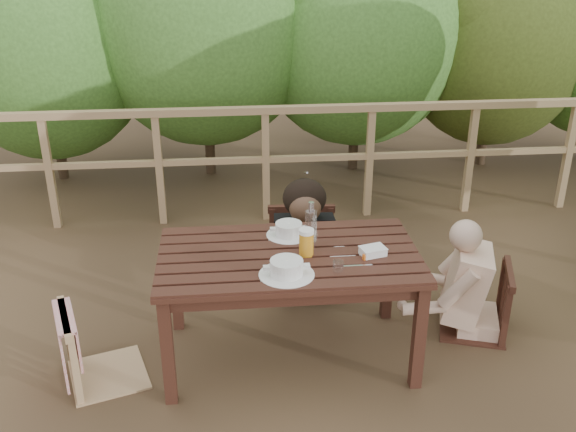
{
  "coord_description": "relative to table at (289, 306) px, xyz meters",
  "views": [
    {
      "loc": [
        -0.32,
        -3.24,
        2.4
      ],
      "look_at": [
        0.0,
        0.05,
        0.9
      ],
      "focal_mm": 40.66,
      "sensor_mm": 36.0,
      "label": 1
    }
  ],
  "objects": [
    {
      "name": "railing",
      "position": [
        0.0,
        2.0,
        0.17
      ],
      "size": [
        5.6,
        0.1,
        1.01
      ],
      "primitive_type": "cube",
      "color": "tan",
      "rests_on": "ground"
    },
    {
      "name": "table",
      "position": [
        0.0,
        0.0,
        0.0
      ],
      "size": [
        1.47,
        0.83,
        0.68
      ],
      "primitive_type": "cube",
      "color": "#321912",
      "rests_on": "ground"
    },
    {
      "name": "chair_far",
      "position": [
        0.18,
        0.84,
        0.15
      ],
      "size": [
        0.52,
        0.52,
        0.98
      ],
      "primitive_type": "cube",
      "rotation": [
        0.0,
        0.0,
        -0.06
      ],
      "color": "#321912",
      "rests_on": "ground"
    },
    {
      "name": "chair_right",
      "position": [
        1.2,
        0.17,
        0.08
      ],
      "size": [
        0.53,
        0.53,
        0.84
      ],
      "primitive_type": "cube",
      "rotation": [
        0.0,
        0.0,
        -1.89
      ],
      "color": "#321912",
      "rests_on": "ground"
    },
    {
      "name": "ground",
      "position": [
        0.0,
        0.0,
        -0.34
      ],
      "size": [
        60.0,
        60.0,
        0.0
      ],
      "primitive_type": "plane",
      "color": "brown",
      "rests_on": "ground"
    },
    {
      "name": "butter_tub",
      "position": [
        0.47,
        -0.07,
        0.37
      ],
      "size": [
        0.16,
        0.13,
        0.06
      ],
      "primitive_type": "cube",
      "rotation": [
        0.0,
        0.0,
        0.26
      ],
      "color": "white",
      "rests_on": "table"
    },
    {
      "name": "beer_glass",
      "position": [
        0.1,
        -0.02,
        0.42
      ],
      "size": [
        0.09,
        0.09,
        0.17
      ],
      "primitive_type": "cylinder",
      "color": "orange",
      "rests_on": "table"
    },
    {
      "name": "soup_far",
      "position": [
        0.02,
        0.23,
        0.38
      ],
      "size": [
        0.27,
        0.27,
        0.09
      ],
      "primitive_type": "cylinder",
      "color": "silver",
      "rests_on": "table"
    },
    {
      "name": "bottle",
      "position": [
        0.14,
        0.09,
        0.48
      ],
      "size": [
        0.07,
        0.07,
        0.28
      ],
      "primitive_type": "cylinder",
      "color": "white",
      "rests_on": "table"
    },
    {
      "name": "tumbler",
      "position": [
        0.24,
        -0.23,
        0.38
      ],
      "size": [
        0.06,
        0.06,
        0.07
      ],
      "primitive_type": "cylinder",
      "color": "silver",
      "rests_on": "table"
    },
    {
      "name": "woman",
      "position": [
        0.18,
        0.86,
        0.31
      ],
      "size": [
        0.56,
        0.68,
        1.31
      ],
      "primitive_type": null,
      "rotation": [
        0.0,
        0.0,
        3.08
      ],
      "color": "black",
      "rests_on": "ground"
    },
    {
      "name": "diner_right",
      "position": [
        1.23,
        0.17,
        0.27
      ],
      "size": [
        0.73,
        0.66,
        1.23
      ],
      "primitive_type": null,
      "rotation": [
        0.0,
        0.0,
        1.26
      ],
      "color": "beige",
      "rests_on": "ground"
    },
    {
      "name": "chair_left",
      "position": [
        -1.06,
        -0.1,
        0.09
      ],
      "size": [
        0.54,
        0.54,
        0.87
      ],
      "primitive_type": "cube",
      "rotation": [
        0.0,
        0.0,
        1.88
      ],
      "color": "tan",
      "rests_on": "ground"
    },
    {
      "name": "soup_near",
      "position": [
        -0.04,
        -0.24,
        0.39
      ],
      "size": [
        0.3,
        0.3,
        0.1
      ],
      "primitive_type": "cylinder",
      "color": "white",
      "rests_on": "table"
    }
  ]
}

